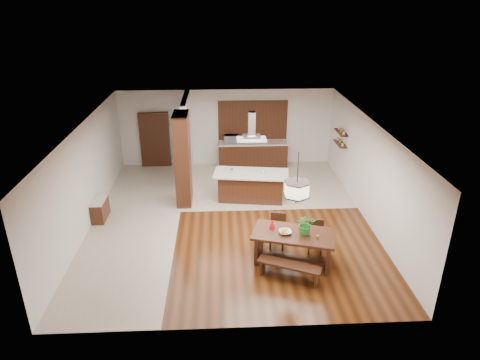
{
  "coord_description": "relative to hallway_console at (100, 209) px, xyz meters",
  "views": [
    {
      "loc": [
        -0.25,
        -11.14,
        6.14
      ],
      "look_at": [
        0.3,
        0.0,
        1.25
      ],
      "focal_mm": 32.0,
      "sensor_mm": 36.0,
      "label": 1
    }
  ],
  "objects": [
    {
      "name": "partition_pier",
      "position": [
        2.41,
        1.0,
        1.14
      ],
      "size": [
        0.45,
        1.0,
        2.9
      ],
      "primitive_type": "cube",
      "color": "black",
      "rests_on": "ground"
    },
    {
      "name": "kitchen_window",
      "position": [
        4.81,
        4.26,
        1.44
      ],
      "size": [
        2.6,
        0.08,
        1.5
      ],
      "primitive_type": "cube",
      "color": "olive",
      "rests_on": "room_shell"
    },
    {
      "name": "gold_ornament",
      "position": [
        5.81,
        -2.77,
        0.55
      ],
      "size": [
        0.06,
        0.06,
        0.09
      ],
      "primitive_type": "cylinder",
      "rotation": [
        0.0,
        0.0,
        0.03
      ],
      "color": "gold",
      "rests_on": "dining_table"
    },
    {
      "name": "foliage_plant",
      "position": [
        5.57,
        -2.53,
        0.77
      ],
      "size": [
        0.52,
        0.47,
        0.51
      ],
      "primitive_type": "imported",
      "rotation": [
        0.0,
        0.0,
        -0.16
      ],
      "color": "#2C7D29",
      "rests_on": "dining_table"
    },
    {
      "name": "pendant_lantern",
      "position": [
        5.31,
        -2.48,
        1.93
      ],
      "size": [
        0.64,
        0.64,
        1.31
      ],
      "primitive_type": null,
      "color": "#FFE7C3",
      "rests_on": "room_shell"
    },
    {
      "name": "fruit_bowl",
      "position": [
        5.09,
        -2.49,
        0.55
      ],
      "size": [
        0.32,
        0.32,
        0.08
      ],
      "primitive_type": "imported",
      "rotation": [
        0.0,
        0.0,
        0.04
      ],
      "color": "beige",
      "rests_on": "dining_table"
    },
    {
      "name": "microwave",
      "position": [
        3.99,
        4.04,
        0.79
      ],
      "size": [
        0.6,
        0.44,
        0.31
      ],
      "primitive_type": "imported",
      "rotation": [
        0.0,
        0.0,
        0.13
      ],
      "color": "#B9BCC0",
      "rests_on": "rear_counter"
    },
    {
      "name": "soffit_band",
      "position": [
        3.81,
        -0.2,
        2.57
      ],
      "size": [
        8.0,
        9.0,
        0.02
      ],
      "primitive_type": "cube",
      "color": "#411C10",
      "rests_on": "room_shell"
    },
    {
      "name": "napkin_cone",
      "position": [
        4.8,
        -2.24,
        0.63
      ],
      "size": [
        0.16,
        0.16,
        0.24
      ],
      "primitive_type": "cone",
      "rotation": [
        0.0,
        0.0,
        -0.02
      ],
      "color": "#B20C18",
      "rests_on": "dining_table"
    },
    {
      "name": "dining_chair_right",
      "position": [
        5.95,
        -2.05,
        0.11
      ],
      "size": [
        0.45,
        0.45,
        0.85
      ],
      "primitive_type": null,
      "rotation": [
        0.0,
        0.0,
        -0.22
      ],
      "color": "black",
      "rests_on": "ground"
    },
    {
      "name": "room_shell",
      "position": [
        3.81,
        -0.2,
        1.75
      ],
      "size": [
        9.0,
        9.04,
        2.92
      ],
      "color": "#381B0A",
      "rests_on": "ground"
    },
    {
      "name": "hallway_doorway",
      "position": [
        1.11,
        4.2,
        0.74
      ],
      "size": [
        1.1,
        0.2,
        2.1
      ],
      "primitive_type": "cube",
      "color": "black",
      "rests_on": "ground"
    },
    {
      "name": "tile_hallway",
      "position": [
        1.06,
        -0.2,
        -0.31
      ],
      "size": [
        2.5,
        9.0,
        0.01
      ],
      "primitive_type": "cube",
      "color": "beige",
      "rests_on": "ground"
    },
    {
      "name": "island_cup",
      "position": [
        4.89,
        0.98,
        0.7
      ],
      "size": [
        0.17,
        0.17,
        0.1
      ],
      "primitive_type": "imported",
      "rotation": [
        0.0,
        0.0,
        -0.42
      ],
      "color": "silver",
      "rests_on": "kitchen_island"
    },
    {
      "name": "rear_counter",
      "position": [
        4.81,
        4.0,
        0.16
      ],
      "size": [
        2.6,
        0.62,
        0.95
      ],
      "color": "black",
      "rests_on": "ground"
    },
    {
      "name": "partition_stub",
      "position": [
        2.41,
        3.1,
        1.14
      ],
      "size": [
        0.18,
        2.4,
        2.9
      ],
      "primitive_type": "cube",
      "color": "silver",
      "rests_on": "ground"
    },
    {
      "name": "shelf_upper",
      "position": [
        7.68,
        2.4,
        1.49
      ],
      "size": [
        0.26,
        0.9,
        0.04
      ],
      "primitive_type": "cube",
      "color": "black",
      "rests_on": "room_shell"
    },
    {
      "name": "hallway_console",
      "position": [
        0.0,
        0.0,
        0.0
      ],
      "size": [
        0.37,
        0.88,
        0.63
      ],
      "primitive_type": "cube",
      "color": "black",
      "rests_on": "ground"
    },
    {
      "name": "dining_bench",
      "position": [
        5.1,
        -3.17,
        -0.11
      ],
      "size": [
        1.48,
        0.91,
        0.42
      ],
      "primitive_type": null,
      "rotation": [
        0.0,
        0.0,
        -0.43
      ],
      "color": "black",
      "rests_on": "ground"
    },
    {
      "name": "range_hood",
      "position": [
        4.52,
        1.05,
        2.15
      ],
      "size": [
        0.9,
        0.55,
        0.87
      ],
      "primitive_type": null,
      "color": "silver",
      "rests_on": "room_shell"
    },
    {
      "name": "dining_table",
      "position": [
        5.31,
        -2.48,
        0.29
      ],
      "size": [
        2.18,
        1.51,
        0.82
      ],
      "rotation": [
        0.0,
        0.0,
        -0.29
      ],
      "color": "black",
      "rests_on": "ground"
    },
    {
      "name": "kitchen_island",
      "position": [
        4.52,
        1.05,
        0.18
      ],
      "size": [
        2.44,
        1.32,
        0.96
      ],
      "rotation": [
        0.0,
        0.0,
        -0.14
      ],
      "color": "black",
      "rests_on": "ground"
    },
    {
      "name": "tile_kitchen",
      "position": [
        5.06,
        2.3,
        -0.31
      ],
      "size": [
        5.5,
        4.0,
        0.01
      ],
      "primitive_type": "cube",
      "color": "beige",
      "rests_on": "ground"
    },
    {
      "name": "dining_chair_left",
      "position": [
        5.01,
        -1.76,
        0.14
      ],
      "size": [
        0.48,
        0.48,
        0.91
      ],
      "primitive_type": null,
      "rotation": [
        0.0,
        0.0,
        -0.21
      ],
      "color": "black",
      "rests_on": "ground"
    },
    {
      "name": "shelf_lower",
      "position": [
        7.68,
        2.4,
        1.08
      ],
      "size": [
        0.26,
        0.9,
        0.04
      ],
      "primitive_type": "cube",
      "color": "black",
      "rests_on": "room_shell"
    }
  ]
}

